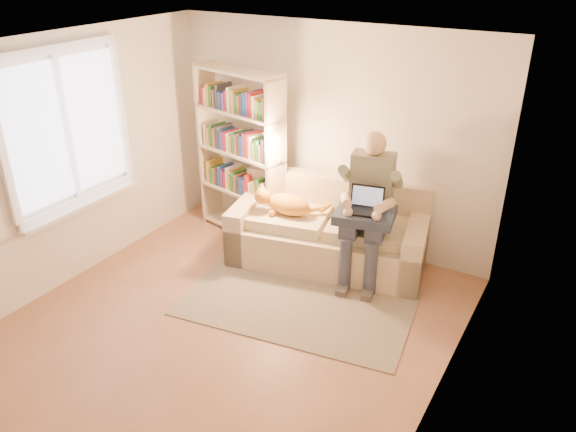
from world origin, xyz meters
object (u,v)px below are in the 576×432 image
Objects in this scene: person at (369,200)px; bookshelf at (241,147)px; sofa at (329,234)px; laptop at (371,205)px; cat at (281,203)px.

bookshelf reaches higher than person.
person is (0.47, -0.07, 0.56)m from sofa.
laptop is at bearing -31.92° from sofa.
bookshelf reaches higher than sofa.
person is at bearing -19.82° from sofa.
laptop is at bearing 2.83° from bookshelf.
cat is at bearing -11.58° from bookshelf.
laptop is (0.56, -0.20, 0.58)m from sofa.
person is 4.07× the size of laptop.
laptop reaches higher than sofa.
cat is 1.07m from laptop.
person is at bearing 110.03° from laptop.
bookshelf is (-1.26, 0.09, 0.81)m from sofa.
bookshelf is (-0.77, 0.34, 0.43)m from cat.
sofa is 1.45× the size of person.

